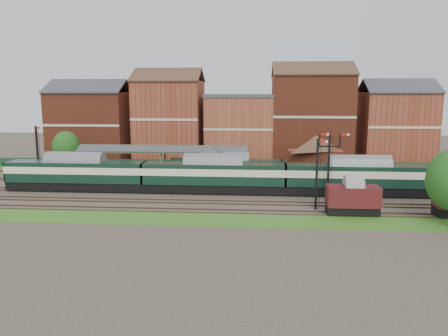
# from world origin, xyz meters

# --- Properties ---
(ground) EXTENTS (160.00, 160.00, 0.00)m
(ground) POSITION_xyz_m (0.00, 0.00, 0.00)
(ground) COLOR #473D33
(ground) RESTS_ON ground
(grass_back) EXTENTS (90.00, 4.50, 0.06)m
(grass_back) POSITION_xyz_m (0.00, 16.00, 0.03)
(grass_back) COLOR #2D6619
(grass_back) RESTS_ON ground
(grass_front) EXTENTS (90.00, 5.00, 0.06)m
(grass_front) POSITION_xyz_m (0.00, -12.00, 0.03)
(grass_front) COLOR #2D6619
(grass_front) RESTS_ON ground
(fence) EXTENTS (90.00, 0.12, 1.50)m
(fence) POSITION_xyz_m (0.00, 18.00, 0.75)
(fence) COLOR #193823
(fence) RESTS_ON ground
(platform) EXTENTS (55.00, 3.40, 1.00)m
(platform) POSITION_xyz_m (-5.00, 9.75, 0.50)
(platform) COLOR #2D2D2D
(platform) RESTS_ON ground
(signal_box) EXTENTS (5.40, 5.40, 6.00)m
(signal_box) POSITION_xyz_m (-3.00, 3.25, 3.19)
(signal_box) COLOR #617855
(signal_box) RESTS_ON ground
(brick_hut) EXTENTS (3.20, 2.64, 2.94)m
(brick_hut) POSITION_xyz_m (5.00, 3.25, 1.20)
(brick_hut) COLOR brown
(brick_hut) RESTS_ON ground
(station_building) EXTENTS (8.10, 8.10, 5.90)m
(station_building) POSITION_xyz_m (12.00, 9.75, 3.96)
(station_building) COLOR brown
(station_building) RESTS_ON platform
(canopy) EXTENTS (26.00, 3.89, 4.08)m
(canopy) POSITION_xyz_m (-11.00, 9.75, 4.58)
(canopy) COLOR #4E5333
(canopy) RESTS_ON platform
(semaphore_bracket) EXTENTS (3.60, 0.25, 8.18)m
(semaphore_bracket) POSITION_xyz_m (12.04, -2.50, 4.63)
(semaphore_bracket) COLOR black
(semaphore_bracket) RESTS_ON ground
(semaphore_platform_end) EXTENTS (1.23, 0.25, 8.00)m
(semaphore_platform_end) POSITION_xyz_m (-29.98, 8.00, 4.16)
(semaphore_platform_end) COLOR black
(semaphore_platform_end) RESTS_ON ground
(semaphore_siding) EXTENTS (1.23, 0.25, 8.00)m
(semaphore_siding) POSITION_xyz_m (10.02, -7.00, 4.16)
(semaphore_siding) COLOR black
(semaphore_siding) RESTS_ON ground
(town_backdrop) EXTENTS (69.00, 10.00, 16.00)m
(town_backdrop) POSITION_xyz_m (-0.18, 25.00, 7.00)
(town_backdrop) COLOR brown
(town_backdrop) RESTS_ON ground
(dmu_train) EXTENTS (55.33, 2.91, 4.25)m
(dmu_train) POSITION_xyz_m (-2.25, 0.00, 2.48)
(dmu_train) COLOR black
(dmu_train) RESTS_ON ground
(platform_railcar) EXTENTS (16.00, 2.53, 3.68)m
(platform_railcar) POSITION_xyz_m (-1.11, 6.50, 2.17)
(platform_railcar) COLOR black
(platform_railcar) RESTS_ON ground
(goods_van_a) EXTENTS (5.49, 2.38, 3.33)m
(goods_van_a) POSITION_xyz_m (13.63, -9.00, 1.91)
(goods_van_a) COLOR black
(goods_van_a) RESTS_ON ground
(tree_back) EXTENTS (4.51, 4.51, 6.60)m
(tree_back) POSITION_xyz_m (-28.70, 15.15, 3.99)
(tree_back) COLOR #382619
(tree_back) RESTS_ON ground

